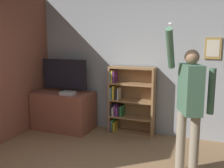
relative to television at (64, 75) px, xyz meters
name	(u,v)px	position (x,y,z in m)	size (l,w,h in m)	color
wall_back	(145,65)	(1.58, 0.37, 0.23)	(6.40, 0.09, 2.70)	#9EA3A8
wall_side_brick	(2,68)	(-0.65, -1.00, 0.23)	(0.06, 4.26, 2.70)	#93513D
tv_ledge	(64,111)	(0.00, -0.07, -0.73)	(1.19, 0.67, 0.77)	#93513D
television	(64,75)	(0.00, 0.00, 0.00)	(1.00, 0.22, 0.67)	black
game_console	(68,93)	(0.21, -0.24, -0.31)	(0.27, 0.19, 0.07)	silver
bookshelf	(128,101)	(1.32, 0.19, -0.47)	(0.90, 0.28, 1.33)	#997047
person	(190,100)	(2.56, -1.03, -0.07)	(0.62, 0.59, 2.05)	gray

